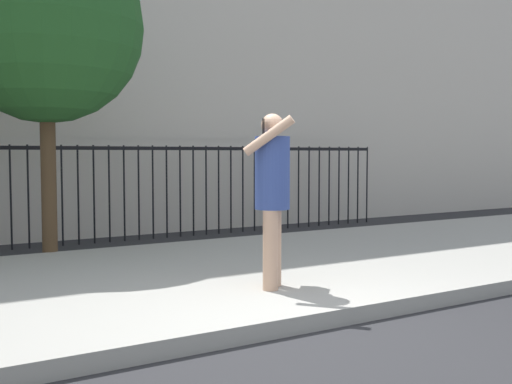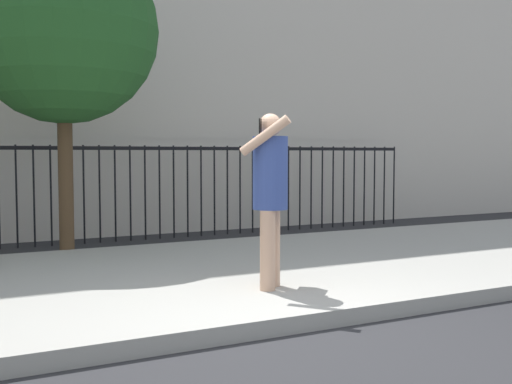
# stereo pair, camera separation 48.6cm
# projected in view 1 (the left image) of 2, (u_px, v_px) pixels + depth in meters

# --- Properties ---
(ground_plane) EXTENTS (60.00, 60.00, 0.00)m
(ground_plane) POSITION_uv_depth(u_px,v_px,m) (302.00, 334.00, 5.02)
(ground_plane) COLOR #28282B
(sidewalk) EXTENTS (28.00, 4.40, 0.15)m
(sidewalk) POSITION_uv_depth(u_px,v_px,m) (185.00, 279.00, 6.88)
(sidewalk) COLOR #9E9B93
(sidewalk) RESTS_ON ground
(iron_fence) EXTENTS (12.03, 0.04, 1.60)m
(iron_fence) POSITION_uv_depth(u_px,v_px,m) (86.00, 181.00, 9.95)
(iron_fence) COLOR black
(iron_fence) RESTS_ON ground
(pedestrian_on_phone) EXTENTS (0.68, 0.70, 1.70)m
(pedestrian_on_phone) POSITION_uv_depth(u_px,v_px,m) (273.00, 187.00, 6.03)
(pedestrian_on_phone) COLOR tan
(pedestrian_on_phone) RESTS_ON sidewalk
(street_tree_near) EXTENTS (2.57, 2.57, 4.43)m
(street_tree_near) POSITION_uv_depth(u_px,v_px,m) (45.00, 26.00, 8.13)
(street_tree_near) COLOR #4C3823
(street_tree_near) RESTS_ON ground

